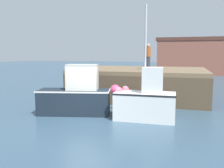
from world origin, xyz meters
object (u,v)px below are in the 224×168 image
fishing_boat_near_right (145,101)px  dockworker (148,57)px  fishing_boat_near_left (76,96)px  rowboat (153,109)px

fishing_boat_near_right → dockworker: size_ratio=3.06×
fishing_boat_near_left → rowboat: fishing_boat_near_left is taller
fishing_boat_near_left → dockworker: dockworker is taller
fishing_boat_near_left → rowboat: bearing=19.9°
fishing_boat_near_right → dockworker: (-0.61, 5.34, 2.02)m
rowboat → dockworker: dockworker is taller
rowboat → dockworker: bearing=102.2°
fishing_boat_near_right → rowboat: (0.22, 1.49, -0.74)m
fishing_boat_near_left → dockworker: 6.34m
rowboat → dockworker: (-0.83, 3.84, 2.76)m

